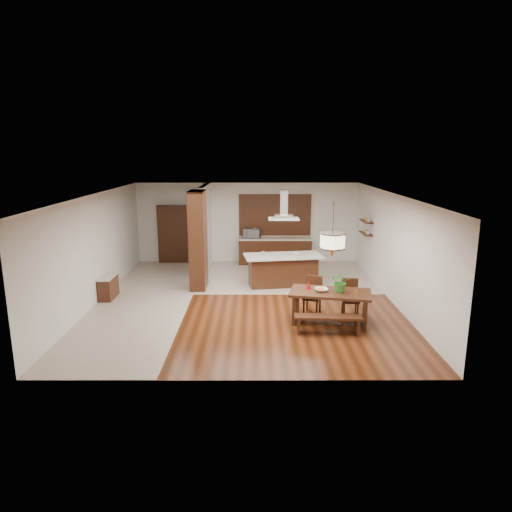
{
  "coord_description": "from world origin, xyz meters",
  "views": [
    {
      "loc": [
        0.26,
        -11.95,
        4.01
      ],
      "look_at": [
        0.3,
        0.0,
        1.25
      ],
      "focal_mm": 32.0,
      "sensor_mm": 36.0,
      "label": 1
    }
  ],
  "objects_px": {
    "dining_table": "(330,300)",
    "kitchen_island": "(283,270)",
    "dining_chair_left": "(312,296)",
    "island_cup": "(297,254)",
    "foliage_plant": "(341,281)",
    "fruit_bowl": "(321,290)",
    "microwave": "(252,233)",
    "dining_bench": "(328,325)",
    "hallway_console": "(108,287)",
    "dining_chair_right": "(350,298)",
    "range_hood": "(284,205)",
    "pendant_lantern": "(333,230)"
  },
  "relations": [
    {
      "from": "fruit_bowl",
      "to": "range_hood",
      "type": "distance_m",
      "value": 3.59
    },
    {
      "from": "island_cup",
      "to": "microwave",
      "type": "distance_m",
      "value": 3.17
    },
    {
      "from": "dining_chair_left",
      "to": "microwave",
      "type": "relative_size",
      "value": 1.58
    },
    {
      "from": "island_cup",
      "to": "range_hood",
      "type": "bearing_deg",
      "value": 167.19
    },
    {
      "from": "fruit_bowl",
      "to": "foliage_plant",
      "type": "bearing_deg",
      "value": -4.0
    },
    {
      "from": "dining_table",
      "to": "fruit_bowl",
      "type": "height_order",
      "value": "fruit_bowl"
    },
    {
      "from": "dining_bench",
      "to": "kitchen_island",
      "type": "relative_size",
      "value": 0.62
    },
    {
      "from": "foliage_plant",
      "to": "island_cup",
      "type": "height_order",
      "value": "foliage_plant"
    },
    {
      "from": "dining_bench",
      "to": "range_hood",
      "type": "relative_size",
      "value": 1.67
    },
    {
      "from": "dining_chair_right",
      "to": "island_cup",
      "type": "relative_size",
      "value": 7.19
    },
    {
      "from": "microwave",
      "to": "foliage_plant",
      "type": "bearing_deg",
      "value": -61.19
    },
    {
      "from": "dining_table",
      "to": "island_cup",
      "type": "xyz_separation_m",
      "value": [
        -0.53,
        3.04,
        0.43
      ]
    },
    {
      "from": "dining_bench",
      "to": "dining_chair_right",
      "type": "bearing_deg",
      "value": 57.38
    },
    {
      "from": "dining_table",
      "to": "microwave",
      "type": "height_order",
      "value": "microwave"
    },
    {
      "from": "foliage_plant",
      "to": "fruit_bowl",
      "type": "bearing_deg",
      "value": 176.0
    },
    {
      "from": "foliage_plant",
      "to": "fruit_bowl",
      "type": "xyz_separation_m",
      "value": [
        -0.44,
        0.03,
        -0.22
      ]
    },
    {
      "from": "dining_bench",
      "to": "foliage_plant",
      "type": "relative_size",
      "value": 2.97
    },
    {
      "from": "hallway_console",
      "to": "foliage_plant",
      "type": "bearing_deg",
      "value": -17.45
    },
    {
      "from": "dining_chair_left",
      "to": "island_cup",
      "type": "relative_size",
      "value": 7.3
    },
    {
      "from": "hallway_console",
      "to": "dining_table",
      "type": "distance_m",
      "value": 6.16
    },
    {
      "from": "dining_chair_left",
      "to": "pendant_lantern",
      "type": "bearing_deg",
      "value": -41.27
    },
    {
      "from": "dining_chair_right",
      "to": "kitchen_island",
      "type": "relative_size",
      "value": 0.38
    },
    {
      "from": "island_cup",
      "to": "dining_bench",
      "type": "bearing_deg",
      "value": -83.99
    },
    {
      "from": "foliage_plant",
      "to": "island_cup",
      "type": "xyz_separation_m",
      "value": [
        -0.76,
        3.05,
        -0.03
      ]
    },
    {
      "from": "foliage_plant",
      "to": "microwave",
      "type": "height_order",
      "value": "foliage_plant"
    },
    {
      "from": "hallway_console",
      "to": "microwave",
      "type": "xyz_separation_m",
      "value": [
        3.98,
        4.01,
        0.8
      ]
    },
    {
      "from": "hallway_console",
      "to": "dining_bench",
      "type": "relative_size",
      "value": 0.59
    },
    {
      "from": "fruit_bowl",
      "to": "microwave",
      "type": "distance_m",
      "value": 6.13
    },
    {
      "from": "dining_chair_left",
      "to": "dining_chair_right",
      "type": "relative_size",
      "value": 1.01
    },
    {
      "from": "microwave",
      "to": "dining_table",
      "type": "bearing_deg",
      "value": -63.11
    },
    {
      "from": "dining_table",
      "to": "pendant_lantern",
      "type": "relative_size",
      "value": 1.55
    },
    {
      "from": "fruit_bowl",
      "to": "kitchen_island",
      "type": "height_order",
      "value": "kitchen_island"
    },
    {
      "from": "kitchen_island",
      "to": "range_hood",
      "type": "height_order",
      "value": "range_hood"
    },
    {
      "from": "pendant_lantern",
      "to": "island_cup",
      "type": "height_order",
      "value": "pendant_lantern"
    },
    {
      "from": "dining_chair_right",
      "to": "microwave",
      "type": "relative_size",
      "value": 1.55
    },
    {
      "from": "foliage_plant",
      "to": "island_cup",
      "type": "relative_size",
      "value": 3.94
    },
    {
      "from": "kitchen_island",
      "to": "hallway_console",
      "type": "bearing_deg",
      "value": -174.33
    },
    {
      "from": "dining_chair_left",
      "to": "dining_chair_right",
      "type": "distance_m",
      "value": 0.94
    },
    {
      "from": "hallway_console",
      "to": "dining_chair_right",
      "type": "xyz_separation_m",
      "value": [
        6.44,
        -1.43,
        0.15
      ]
    },
    {
      "from": "dining_chair_right",
      "to": "foliage_plant",
      "type": "xyz_separation_m",
      "value": [
        -0.35,
        -0.48,
        0.57
      ]
    },
    {
      "from": "fruit_bowl",
      "to": "island_cup",
      "type": "relative_size",
      "value": 2.39
    },
    {
      "from": "hallway_console",
      "to": "dining_bench",
      "type": "xyz_separation_m",
      "value": [
        5.72,
        -2.56,
        -0.1
      ]
    },
    {
      "from": "fruit_bowl",
      "to": "island_cup",
      "type": "distance_m",
      "value": 3.05
    },
    {
      "from": "dining_chair_left",
      "to": "kitchen_island",
      "type": "distance_m",
      "value": 2.53
    },
    {
      "from": "dining_table",
      "to": "kitchen_island",
      "type": "height_order",
      "value": "kitchen_island"
    },
    {
      "from": "dining_bench",
      "to": "fruit_bowl",
      "type": "height_order",
      "value": "fruit_bowl"
    },
    {
      "from": "microwave",
      "to": "island_cup",
      "type": "bearing_deg",
      "value": -55.55
    },
    {
      "from": "hallway_console",
      "to": "kitchen_island",
      "type": "distance_m",
      "value": 5.09
    },
    {
      "from": "dining_bench",
      "to": "foliage_plant",
      "type": "height_order",
      "value": "foliage_plant"
    },
    {
      "from": "range_hood",
      "to": "microwave",
      "type": "distance_m",
      "value": 3.23
    }
  ]
}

